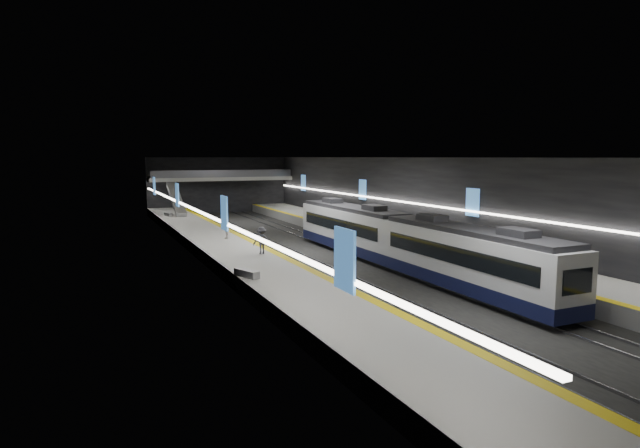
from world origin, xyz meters
name	(u,v)px	position (x,y,z in m)	size (l,w,h in m)	color
ground	(316,251)	(0.00, 0.00, 0.00)	(70.00, 70.00, 0.00)	black
ceiling	(316,157)	(0.00, 0.00, 8.00)	(20.00, 70.00, 0.04)	beige
wall_left	(198,210)	(-10.00, 0.00, 4.00)	(0.04, 70.00, 8.00)	black
wall_right	(415,201)	(10.00, 0.00, 4.00)	(0.04, 70.00, 8.00)	black
wall_back	(219,185)	(0.00, 35.00, 4.00)	(20.00, 0.04, 8.00)	black
platform_left	(231,252)	(-7.50, 0.00, 0.50)	(5.00, 70.00, 1.00)	slate
tile_surface_left	(230,246)	(-7.50, 0.00, 1.01)	(5.00, 70.00, 0.02)	#A6A5A1
tactile_strip_left	(257,244)	(-5.30, 0.00, 1.02)	(0.60, 70.00, 0.02)	yellow
platform_right	(391,240)	(7.50, 0.00, 0.50)	(5.00, 70.00, 1.00)	slate
tile_surface_right	(392,235)	(7.50, 0.00, 1.01)	(5.00, 70.00, 0.02)	#A6A5A1
tactile_strip_right	(370,236)	(5.30, 0.00, 1.02)	(0.60, 70.00, 0.02)	yellow
rails	(316,251)	(0.00, 0.00, 0.06)	(6.52, 70.00, 0.12)	gray
train	(400,239)	(2.50, -9.20, 2.20)	(2.69, 30.05, 3.60)	#0F1338
ad_posters	(312,198)	(0.00, 1.00, 4.50)	(19.94, 53.50, 2.20)	#4587D1
cove_light_left	(201,212)	(-9.80, 0.00, 3.80)	(0.25, 68.60, 0.12)	white
cove_light_right	(413,203)	(9.80, 0.00, 3.80)	(0.25, 68.60, 0.12)	white
mezzanine_bridge	(222,178)	(0.00, 32.93, 5.04)	(20.00, 3.00, 1.50)	gray
escalator	(176,199)	(-7.50, 26.00, 2.90)	(1.20, 8.00, 0.60)	#99999E
bench_left_near	(247,274)	(-9.50, -11.41, 1.23)	(0.51, 1.85, 0.45)	#99999E
bench_left_far	(168,214)	(-8.76, 24.13, 1.20)	(0.45, 1.62, 0.40)	#99999E
bench_right_near	(481,248)	(9.25, -9.90, 1.20)	(0.45, 1.62, 0.40)	#99999E
bench_right_far	(337,214)	(9.50, 15.61, 1.23)	(0.52, 1.89, 0.46)	#99999E
passenger_right_a	(483,253)	(5.72, -14.22, 1.79)	(0.57, 0.38, 1.58)	#AA4F3F
passenger_right_b	(453,237)	(7.86, -8.37, 1.89)	(0.87, 0.68, 1.79)	#508CAF
passenger_left_a	(227,230)	(-6.84, 3.73, 1.76)	(0.89, 0.37, 1.52)	silver
passenger_left_b	(262,241)	(-6.33, -4.49, 1.99)	(1.28, 0.74, 1.98)	#46454D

